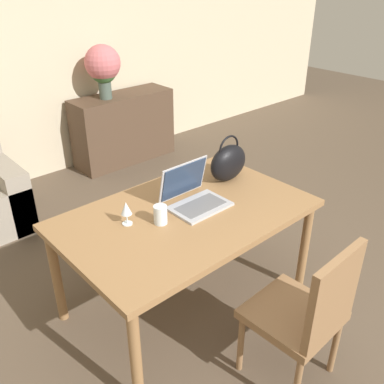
{
  "coord_description": "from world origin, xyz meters",
  "views": [
    {
      "loc": [
        -1.48,
        -0.89,
        2.08
      ],
      "look_at": [
        0.04,
        0.81,
        0.84
      ],
      "focal_mm": 40.0,
      "sensor_mm": 36.0,
      "label": 1
    }
  ],
  "objects_px": {
    "drinking_glass": "(160,215)",
    "flower_vase": "(103,66)",
    "handbag": "(228,162)",
    "chair": "(307,311)",
    "laptop": "(192,193)",
    "wine_glass": "(126,209)"
  },
  "relations": [
    {
      "from": "chair",
      "to": "laptop",
      "type": "distance_m",
      "value": 0.98
    },
    {
      "from": "drinking_glass",
      "to": "handbag",
      "type": "bearing_deg",
      "value": 10.61
    },
    {
      "from": "drinking_glass",
      "to": "handbag",
      "type": "distance_m",
      "value": 0.72
    },
    {
      "from": "wine_glass",
      "to": "handbag",
      "type": "height_order",
      "value": "handbag"
    },
    {
      "from": "handbag",
      "to": "flower_vase",
      "type": "relative_size",
      "value": 0.59
    },
    {
      "from": "laptop",
      "to": "wine_glass",
      "type": "relative_size",
      "value": 2.49
    },
    {
      "from": "drinking_glass",
      "to": "wine_glass",
      "type": "bearing_deg",
      "value": 141.38
    },
    {
      "from": "laptop",
      "to": "wine_glass",
      "type": "distance_m",
      "value": 0.45
    },
    {
      "from": "laptop",
      "to": "handbag",
      "type": "xyz_separation_m",
      "value": [
        0.41,
        0.08,
        0.06
      ]
    },
    {
      "from": "laptop",
      "to": "drinking_glass",
      "type": "bearing_deg",
      "value": -170.0
    },
    {
      "from": "chair",
      "to": "laptop",
      "type": "height_order",
      "value": "laptop"
    },
    {
      "from": "drinking_glass",
      "to": "laptop",
      "type": "bearing_deg",
      "value": 10.0
    },
    {
      "from": "drinking_glass",
      "to": "chair",
      "type": "bearing_deg",
      "value": -74.27
    },
    {
      "from": "drinking_glass",
      "to": "flower_vase",
      "type": "distance_m",
      "value": 2.53
    },
    {
      "from": "wine_glass",
      "to": "flower_vase",
      "type": "relative_size",
      "value": 0.26
    },
    {
      "from": "chair",
      "to": "laptop",
      "type": "bearing_deg",
      "value": 85.38
    },
    {
      "from": "chair",
      "to": "wine_glass",
      "type": "distance_m",
      "value": 1.13
    },
    {
      "from": "drinking_glass",
      "to": "handbag",
      "type": "height_order",
      "value": "handbag"
    },
    {
      "from": "handbag",
      "to": "chair",
      "type": "bearing_deg",
      "value": -114.03
    },
    {
      "from": "chair",
      "to": "flower_vase",
      "type": "xyz_separation_m",
      "value": [
        0.8,
        3.16,
        0.62
      ]
    },
    {
      "from": "chair",
      "to": "drinking_glass",
      "type": "xyz_separation_m",
      "value": [
        -0.25,
        0.88,
        0.28
      ]
    },
    {
      "from": "chair",
      "to": "flower_vase",
      "type": "bearing_deg",
      "value": 74.04
    }
  ]
}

